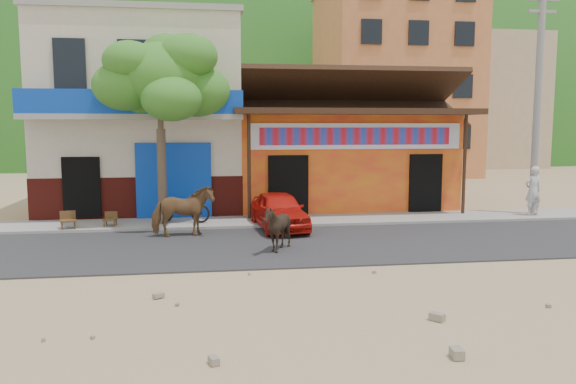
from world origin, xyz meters
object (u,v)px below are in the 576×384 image
Objects in this scene: red_car at (279,210)px; pedestrian at (533,191)px; cow_tan at (183,211)px; cafe_chair_right at (110,213)px; scooter at (182,208)px; cafe_chair_left at (68,213)px; cow_dark at (277,228)px; tree at (161,129)px; utility_pole at (538,99)px.

pedestrian is at bearing -0.59° from red_car.
cow_tan is 2.78m from cafe_chair_right.
cafe_chair_left is (-3.38, -0.55, 0.02)m from scooter.
cow_dark is at bearing -104.18° from red_car.
scooter is 1.05× the size of pedestrian.
tree is at bearing -159.29° from cow_dark.
utility_pole is at bearing 97.17° from cow_dark.
cow_dark is 4.88m from scooter.
tree is 2.60m from scooter.
utility_pole is 3.17m from pedestrian.
red_car is at bearing 154.99° from cow_dark.
cow_tan is at bearing -36.55° from cafe_chair_left.
cow_dark is 1.24× the size of cafe_chair_left.
pedestrian is (12.00, -0.20, 0.38)m from scooter.
cow_tan is (-12.10, -2.02, -3.34)m from utility_pole.
red_car is (3.60, -1.00, -2.50)m from tree.
pedestrian is at bearing -92.41° from cow_tan.
pedestrian is (11.90, 1.68, 0.20)m from cow_tan.
cow_tan is 0.51× the size of red_car.
tree is 6.15× the size of cafe_chair_left.
cafe_chair_left is (-2.78, -0.50, -2.51)m from tree.
scooter is 12.01m from pedestrian.
cafe_chair_right is at bearing 109.89° from scooter.
cafe_chair_left reaches higher than cafe_chair_right.
tree is 3.34× the size of scooter.
cow_dark is (3.16, -4.10, -2.48)m from tree.
utility_pole reaches higher than cafe_chair_right.
utility_pole is 9.76× the size of cafe_chair_right.
pedestrian is 2.08× the size of cafe_chair_right.
cafe_chair_right is (-2.19, -0.31, -0.06)m from scooter.
cafe_chair_left is at bearing -3.97° from pedestrian.
cafe_chair_left is (-3.48, 1.32, -0.17)m from cow_tan.
scooter is (-2.56, 4.16, -0.05)m from cow_dark.
cow_dark is 6.11m from cafe_chair_right.
red_car is at bearing -84.59° from cow_tan.
red_car is at bearing -15.52° from tree.
cafe_chair_right is (-5.19, 0.74, -0.09)m from red_car.
red_car is 1.99× the size of pedestrian.
pedestrian is (9.00, 0.86, 0.36)m from red_car.
utility_pole reaches higher than cow_tan.
cow_tan reaches higher than cow_dark.
tree is 7.32× the size of cafe_chair_right.
cow_dark is 3.13m from red_car.
tree is at bearing 10.51° from cow_tan.
utility_pole is at bearing -77.60° from scooter.
utility_pole reaches higher than tree.
cow_tan is at bearing -170.16° from red_car.
cow_dark reaches higher than cafe_chair_left.
utility_pole is at bearing -125.67° from pedestrian.
cow_tan is at bearing -69.03° from tree.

